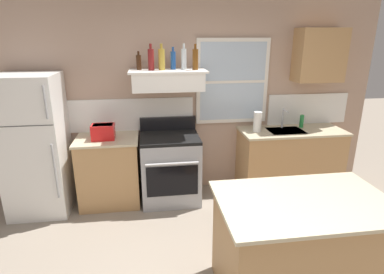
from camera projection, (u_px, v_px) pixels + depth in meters
back_wall at (187, 96)px, 4.35m from camera, size 5.40×0.11×2.70m
refrigerator at (35, 146)px, 3.88m from camera, size 0.70×0.72×1.74m
counter_left_of_stove at (110, 170)px, 4.18m from camera, size 0.79×0.63×0.91m
toaster at (103, 132)px, 3.96m from camera, size 0.30×0.20×0.19m
stove_range at (170, 167)px, 4.25m from camera, size 0.76×0.69×1.09m
range_hood_shelf at (168, 80)px, 3.98m from camera, size 0.96×0.52×0.24m
bottle_brown_stout at (139, 62)px, 3.91m from camera, size 0.06×0.06×0.23m
bottle_red_label_wine at (151, 59)px, 3.85m from camera, size 0.07×0.07×0.32m
bottle_champagne_gold_foil at (162, 59)px, 3.89m from camera, size 0.08×0.08×0.32m
bottle_blue_liqueur at (173, 60)px, 3.96m from camera, size 0.07×0.07×0.27m
bottle_clear_tall at (184, 59)px, 3.93m from camera, size 0.06×0.06×0.32m
bottle_amber_wine at (195, 59)px, 3.91m from camera, size 0.07×0.07×0.31m
counter_right_with_sink at (289, 160)px, 4.51m from camera, size 1.43×0.63×0.91m
sink_faucet at (283, 116)px, 4.40m from camera, size 0.03×0.17×0.28m
paper_towel_roll at (257, 122)px, 4.26m from camera, size 0.11×0.11×0.27m
dish_soap_bottle at (302, 121)px, 4.46m from camera, size 0.06×0.06×0.18m
kitchen_island at (300, 248)px, 2.66m from camera, size 1.40×0.90×0.91m
upper_cabinet_right at (319, 55)px, 4.25m from camera, size 0.64×0.32×0.70m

